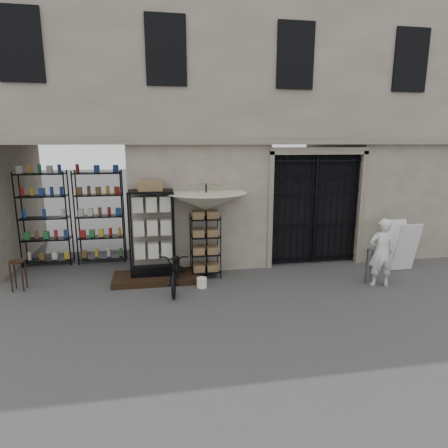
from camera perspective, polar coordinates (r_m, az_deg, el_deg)
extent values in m
plane|color=black|center=(8.02, 7.53, -11.40)|extent=(80.00, 80.00, 0.00)
cube|color=gray|center=(11.29, 1.82, 18.90)|extent=(14.00, 4.00, 9.00)
cube|color=black|center=(10.18, -22.45, 1.72)|extent=(3.00, 1.70, 3.00)
cube|color=black|center=(10.71, -22.05, 0.88)|extent=(2.70, 0.50, 2.50)
cube|color=black|center=(10.24, 13.33, 2.39)|extent=(2.50, 0.06, 3.00)
cube|color=black|center=(10.11, 13.67, 1.95)|extent=(0.05, 0.05, 2.80)
cube|color=black|center=(9.09, -10.25, -8.05)|extent=(2.00, 0.90, 0.15)
cube|color=black|center=(9.20, -10.64, -6.97)|extent=(1.12, 0.85, 0.11)
cube|color=silver|center=(8.64, -10.37, -1.72)|extent=(0.90, 0.26, 1.85)
cube|color=silver|center=(8.96, -10.85, -1.97)|extent=(0.92, 0.65, 1.54)
cube|color=olive|center=(8.75, -11.16, 5.40)|extent=(0.64, 0.55, 0.22)
cube|color=black|center=(9.02, -2.86, -3.36)|extent=(0.69, 0.50, 1.54)
cube|color=olive|center=(9.04, -2.86, -3.66)|extent=(0.59, 0.40, 1.16)
cylinder|color=black|center=(9.00, -2.68, -1.00)|extent=(0.04, 0.04, 2.27)
imported|color=beige|center=(8.85, -2.73, 4.21)|extent=(1.86, 1.89, 1.53)
cylinder|color=white|center=(8.57, -3.40, -8.89)|extent=(0.27, 0.27, 0.22)
imported|color=black|center=(8.61, -7.22, -9.67)|extent=(0.70, 0.96, 1.71)
cylinder|color=black|center=(9.39, -29.03, -5.02)|extent=(0.42, 0.42, 0.03)
cube|color=black|center=(9.49, -28.82, -6.93)|extent=(0.32, 0.32, 0.66)
cylinder|color=slate|center=(9.33, 21.26, -6.01)|extent=(0.15, 0.15, 0.82)
imported|color=silver|center=(9.40, 22.46, -8.62)|extent=(0.77, 1.63, 0.38)
cube|color=silver|center=(10.41, 26.07, -3.24)|extent=(0.59, 0.31, 1.24)
cube|color=silver|center=(10.71, 24.84, -2.72)|extent=(0.59, 0.31, 1.24)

